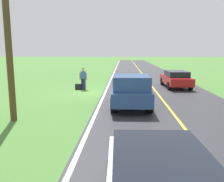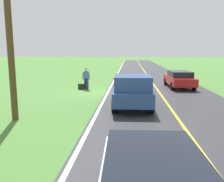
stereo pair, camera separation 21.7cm
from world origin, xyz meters
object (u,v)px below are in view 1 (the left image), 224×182
at_px(suitcase_carried, 78,87).
at_px(hitchhiker_walking, 83,77).
at_px(pickup_truck_passing, 131,89).
at_px(utility_pole_roadside, 7,25).
at_px(sedan_near_oncoming, 176,79).

bearing_deg(suitcase_carried, hitchhiker_walking, 100.86).
distance_m(pickup_truck_passing, utility_pole_roadside, 6.87).
height_order(suitcase_carried, utility_pole_roadside, utility_pole_roadside).
bearing_deg(sedan_near_oncoming, pickup_truck_passing, 60.47).
bearing_deg(pickup_truck_passing, utility_pole_roadside, 29.99).
distance_m(suitcase_carried, pickup_truck_passing, 6.85).
bearing_deg(utility_pole_roadside, sedan_near_oncoming, -132.53).
relative_size(pickup_truck_passing, sedan_near_oncoming, 1.22).
bearing_deg(sedan_near_oncoming, hitchhiker_walking, 11.24).
height_order(pickup_truck_passing, sedan_near_oncoming, pickup_truck_passing).
relative_size(suitcase_carried, sedan_near_oncoming, 0.10).
bearing_deg(sedan_near_oncoming, utility_pole_roadside, 47.47).
height_order(hitchhiker_walking, pickup_truck_passing, pickup_truck_passing).
relative_size(suitcase_carried, pickup_truck_passing, 0.09).
distance_m(sedan_near_oncoming, utility_pole_roadside, 14.17).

